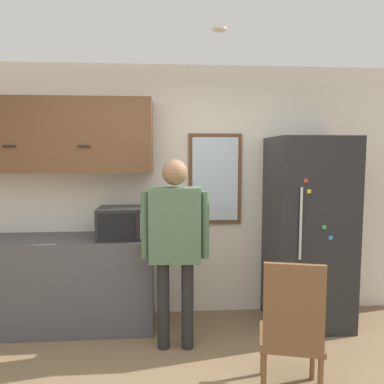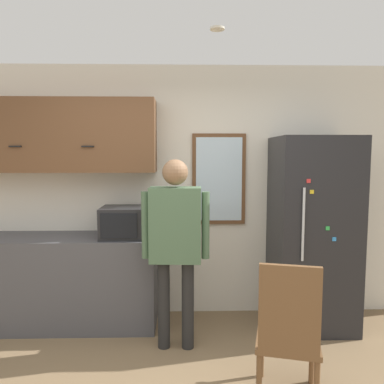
{
  "view_description": "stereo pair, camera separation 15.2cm",
  "coord_description": "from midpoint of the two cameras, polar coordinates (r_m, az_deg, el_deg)",
  "views": [
    {
      "loc": [
        -0.08,
        -2.15,
        1.75
      ],
      "look_at": [
        0.15,
        1.04,
        1.43
      ],
      "focal_mm": 35.0,
      "sensor_mm": 36.0,
      "label": 1
    },
    {
      "loc": [
        0.07,
        -2.15,
        1.75
      ],
      "look_at": [
        0.15,
        1.04,
        1.43
      ],
      "focal_mm": 35.0,
      "sensor_mm": 36.0,
      "label": 2
    }
  ],
  "objects": [
    {
      "name": "counter",
      "position": [
        4.14,
        -21.32,
        -12.83
      ],
      "size": [
        2.0,
        0.59,
        0.93
      ],
      "color": "#4C4C51",
      "rests_on": "ground_plane"
    },
    {
      "name": "microwave",
      "position": [
        3.8,
        -11.5,
        -4.61
      ],
      "size": [
        0.5,
        0.41,
        0.31
      ],
      "color": "#232326",
      "rests_on": "counter"
    },
    {
      "name": "window",
      "position": [
        4.07,
        2.45,
        1.99
      ],
      "size": [
        0.58,
        0.05,
        0.98
      ],
      "color": "brown"
    },
    {
      "name": "refrigerator",
      "position": [
        4.02,
        16.22,
        -5.82
      ],
      "size": [
        0.78,
        0.72,
        1.93
      ],
      "color": "#232326",
      "rests_on": "ground_plane"
    },
    {
      "name": "ceiling_light",
      "position": [
        3.02,
        2.62,
        23.57
      ],
      "size": [
        0.11,
        0.11,
        0.01
      ],
      "color": "white"
    },
    {
      "name": "upper_cabinets",
      "position": [
        4.06,
        -21.57,
        8.01
      ],
      "size": [
        2.0,
        0.37,
        0.74
      ],
      "color": "brown"
    },
    {
      "name": "back_wall",
      "position": [
        4.1,
        -4.11,
        0.03
      ],
      "size": [
        6.0,
        0.06,
        2.7
      ],
      "color": "silver",
      "rests_on": "ground_plane"
    },
    {
      "name": "chair",
      "position": [
        2.86,
        13.41,
        -19.48
      ],
      "size": [
        0.54,
        0.54,
        1.03
      ],
      "rotation": [
        0.0,
        0.0,
        2.89
      ],
      "color": "brown",
      "rests_on": "ground_plane"
    },
    {
      "name": "person",
      "position": [
        3.34,
        -3.91,
        -6.46
      ],
      "size": [
        0.6,
        0.24,
        1.71
      ],
      "rotation": [
        0.0,
        0.0,
        -0.05
      ],
      "color": "black",
      "rests_on": "ground_plane"
    }
  ]
}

